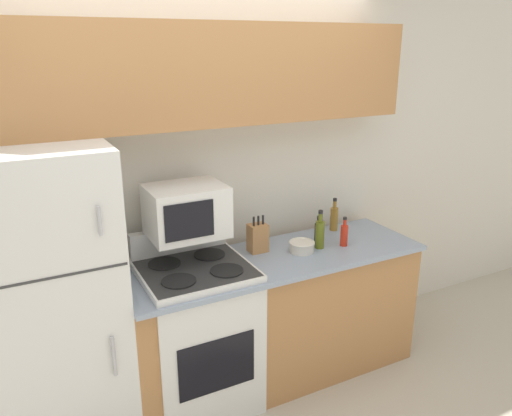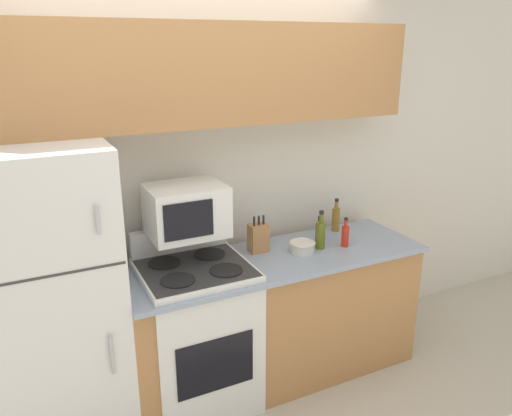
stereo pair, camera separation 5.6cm
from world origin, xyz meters
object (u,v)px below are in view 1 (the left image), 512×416
Objects in this scene: bottle_soy_sauce at (318,231)px; bottle_vinegar at (334,218)px; knife_block at (258,238)px; bottle_olive_oil at (320,233)px; refrigerator at (56,305)px; bowl at (302,246)px; bottle_hot_sauce at (344,234)px; microwave at (186,211)px; stove at (198,334)px.

bottle_soy_sauce is 0.25m from bottle_vinegar.
bottle_olive_oil is at bearing -19.35° from knife_block.
refrigerator is at bearing 177.86° from bottle_olive_oil.
refrigerator is 10.23× the size of bowl.
knife_block is at bearing 160.65° from bottle_olive_oil.
bottle_soy_sauce is at bearing 60.10° from bottle_olive_oil.
bottle_hot_sauce is at bearing -112.79° from bottle_vinegar.
stove is at bearing -91.00° from microwave.
bottle_olive_oil is at bearing -141.00° from bottle_vinegar.
knife_block is 1.23× the size of bottle_hot_sauce.
bottle_hot_sauce is 0.17m from bottle_olive_oil.
refrigerator is 0.87m from microwave.
refrigerator is at bearing -178.60° from bottle_soy_sauce.
bowl is at bearing -1.39° from stove.
stove is 0.86m from bowl.
bottle_olive_oil is at bearing -0.98° from stove.
bottle_vinegar is at bearing 39.00° from bottle_olive_oil.
bottle_hot_sauce is (1.03, -0.06, 0.49)m from stove.
knife_block is 1.02× the size of bottle_vinegar.
knife_block reaches higher than bowl.
microwave is 2.66× the size of bowl.
stove is at bearing 176.82° from bottle_hot_sauce.
microwave is at bearing 4.84° from refrigerator.
bowl is at bearing -151.36° from bottle_vinegar.
bottle_vinegar is at bearing 28.64° from bowl.
bottle_vinegar is (0.67, 0.09, -0.00)m from knife_block.
bowl is 0.84× the size of bottle_hot_sauce.
bowl is 0.48m from bottle_vinegar.
microwave is at bearing 89.00° from stove.
bottle_hot_sauce is at bearing -7.42° from bowl.
refrigerator is 6.61× the size of bottle_olive_oil.
bottle_olive_oil is at bearing 165.62° from bottle_hot_sauce.
bottle_vinegar is at bearing 29.26° from bottle_soy_sauce.
microwave reaches higher than knife_block.
knife_block is at bearing 1.20° from microwave.
microwave reaches higher than bottle_soy_sauce.
stove is at bearing 178.61° from bowl.
bowl is 0.70× the size of bottle_vinegar.
stove and bottle_hot_sauce have the same top height.
bowl is at bearing -178.87° from bottle_olive_oil.
bottle_soy_sauce reaches higher than bowl.
bottle_olive_oil is (0.87, -0.13, -0.25)m from microwave.
stove is 6.51× the size of bowl.
refrigerator is 1.26m from knife_block.
bottle_vinegar is (1.92, 0.16, 0.13)m from refrigerator.
stove is 5.46× the size of bottle_hot_sauce.
refrigerator is at bearing -175.16° from microwave.
stove is 4.55× the size of bottle_vinegar.
microwave reaches higher than bowl.
knife_block is at bearing 3.45° from refrigerator.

